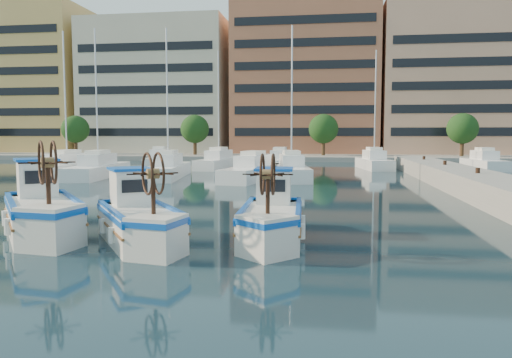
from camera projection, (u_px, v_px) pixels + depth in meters
name	position (u px, v px, depth m)	size (l,w,h in m)	color
ground	(175.00, 239.00, 15.86)	(300.00, 300.00, 0.00)	#18303E
waterfront	(359.00, 85.00, 77.66)	(180.00, 40.00, 25.60)	gray
yacht_marina	(237.00, 167.00, 43.54)	(38.85, 22.71, 11.50)	white
fishing_boat_a	(42.00, 209.00, 16.54)	(4.55, 5.08, 3.15)	silver
fishing_boat_b	(138.00, 217.00, 15.35)	(3.98, 4.64, 2.85)	silver
fishing_boat_c	(272.00, 216.00, 15.68)	(2.05, 4.55, 2.80)	silver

